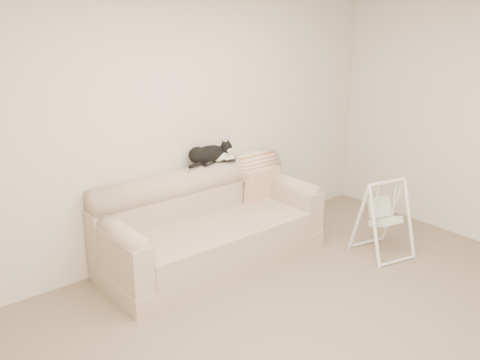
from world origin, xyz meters
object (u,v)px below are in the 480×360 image
Objects in this scene: remote_b at (227,160)px; tuxedo_cat at (209,154)px; remote_a at (209,163)px; baby_swing at (384,217)px; sofa at (208,227)px.

tuxedo_cat reaches higher than remote_b.
tuxedo_cat reaches higher than remote_a.
tuxedo_cat is at bearing 134.74° from baby_swing.
remote_b is at bearing -13.26° from tuxedo_cat.
sofa reaches higher than baby_swing.
sofa is 11.84× the size of remote_a.
remote_a is 0.21m from remote_b.
baby_swing is (1.24, -1.25, -0.61)m from tuxedo_cat.
tuxedo_cat is (0.21, 0.25, 0.65)m from sofa.
baby_swing is at bearing -34.65° from sofa.
sofa is 0.72m from remote_b.
sofa is 0.73m from tuxedo_cat.
tuxedo_cat is at bearing 49.88° from sofa.
remote_a is at bearing 49.53° from sofa.
remote_b is at bearing 26.63° from sofa.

